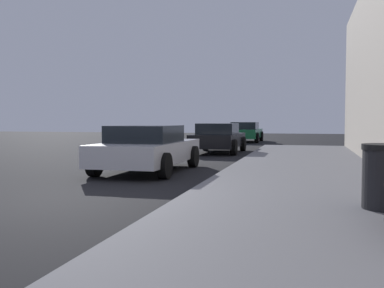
% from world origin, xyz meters
% --- Properties ---
extents(ground_plane, '(80.00, 80.00, 0.00)m').
position_xyz_m(ground_plane, '(0.00, 0.00, 0.00)').
color(ground_plane, black).
extents(sidewalk, '(4.00, 32.00, 0.15)m').
position_xyz_m(sidewalk, '(4.00, 0.00, 0.07)').
color(sidewalk, slate).
rests_on(sidewalk, ground_plane).
extents(car_silver, '(2.07, 4.36, 1.27)m').
position_xyz_m(car_silver, '(-0.16, 4.62, 0.65)').
color(car_silver, '#B7B7BF').
rests_on(car_silver, ground_plane).
extents(car_black, '(1.97, 4.15, 1.27)m').
position_xyz_m(car_black, '(0.37, 12.03, 0.65)').
color(car_black, black).
rests_on(car_black, ground_plane).
extents(car_green, '(1.99, 4.35, 1.27)m').
position_xyz_m(car_green, '(0.22, 21.76, 0.65)').
color(car_green, '#196638').
rests_on(car_green, ground_plane).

